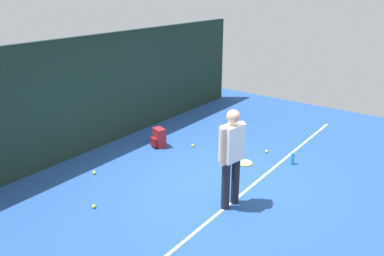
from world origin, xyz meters
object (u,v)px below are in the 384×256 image
object	(u,v)px
tennis_racket	(243,163)
tennis_ball_near_player	(267,151)
tennis_player	(232,153)
tennis_ball_mid_court	(94,206)
backpack	(159,138)
tennis_ball_by_fence	(193,146)
tennis_ball_far_left	(94,173)
water_bottle	(292,159)

from	to	relation	value
tennis_racket	tennis_ball_near_player	distance (m)	0.78
tennis_ball_near_player	tennis_racket	bearing A→B (deg)	169.33
tennis_player	tennis_ball_mid_court	size ratio (longest dim) A/B	25.76
backpack	tennis_ball_near_player	world-z (taller)	backpack
tennis_ball_by_fence	backpack	bearing A→B (deg)	125.15
tennis_ball_far_left	tennis_ball_mid_court	bearing A→B (deg)	-129.67
backpack	tennis_ball_by_fence	xyz separation A→B (m)	(0.45, -0.64, -0.18)
backpack	water_bottle	size ratio (longest dim) A/B	1.75
tennis_ball_near_player	water_bottle	size ratio (longest dim) A/B	0.26
tennis_racket	tennis_ball_mid_court	size ratio (longest dim) A/B	9.63
backpack	tennis_ball_mid_court	world-z (taller)	backpack
tennis_ball_by_fence	water_bottle	distance (m)	2.25
tennis_ball_by_fence	tennis_ball_far_left	xyz separation A→B (m)	(-2.24, 0.75, 0.00)
tennis_racket	tennis_ball_near_player	xyz separation A→B (m)	(0.77, -0.15, 0.02)
tennis_player	tennis_ball_mid_court	xyz separation A→B (m)	(-1.45, 1.77, -0.93)
tennis_ball_mid_court	water_bottle	world-z (taller)	water_bottle
backpack	tennis_ball_near_player	size ratio (longest dim) A/B	6.67
backpack	tennis_ball_near_player	bearing A→B (deg)	48.78
tennis_ball_far_left	water_bottle	world-z (taller)	water_bottle
backpack	tennis_ball_near_player	xyz separation A→B (m)	(1.18, -2.15, -0.18)
tennis_ball_mid_court	tennis_ball_near_player	bearing A→B (deg)	-18.92
tennis_player	water_bottle	world-z (taller)	tennis_player
tennis_racket	water_bottle	bearing A→B (deg)	14.13
tennis_ball_far_left	water_bottle	bearing A→B (deg)	-46.61
tennis_racket	tennis_ball_by_fence	distance (m)	1.36
tennis_player	tennis_ball_by_fence	bearing A→B (deg)	-118.90
tennis_racket	tennis_ball_near_player	bearing A→B (deg)	58.82
tennis_ball_near_player	tennis_ball_far_left	world-z (taller)	same
tennis_player	backpack	size ratio (longest dim) A/B	3.86
tennis_racket	backpack	bearing A→B (deg)	171.03
tennis_ball_mid_court	tennis_ball_far_left	xyz separation A→B (m)	(0.80, 0.96, 0.00)
tennis_racket	tennis_ball_by_fence	world-z (taller)	tennis_ball_by_fence
tennis_racket	backpack	distance (m)	2.05
tennis_player	backpack	bearing A→B (deg)	-103.66
tennis_ball_near_player	water_bottle	distance (m)	0.72
tennis_player	tennis_ball_by_fence	distance (m)	2.71
tennis_ball_near_player	tennis_ball_far_left	distance (m)	3.73
tennis_racket	water_bottle	world-z (taller)	water_bottle
tennis_ball_far_left	tennis_player	bearing A→B (deg)	-76.55
tennis_racket	tennis_ball_mid_court	world-z (taller)	tennis_ball_mid_court
tennis_ball_near_player	tennis_ball_mid_court	size ratio (longest dim) A/B	1.00
tennis_player	tennis_racket	distance (m)	1.92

